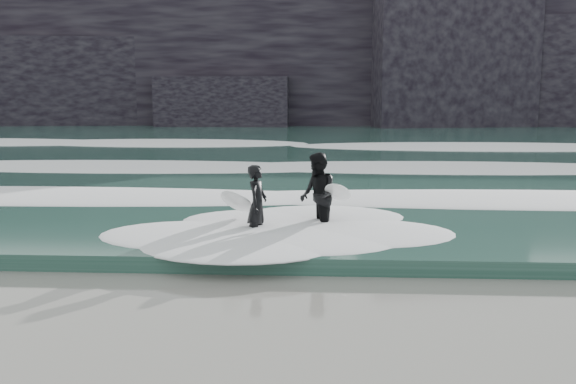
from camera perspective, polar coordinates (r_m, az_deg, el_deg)
name	(u,v)px	position (r m, az deg, el deg)	size (l,w,h in m)	color
ground	(351,351)	(7.83, 5.60, -13.85)	(120.00, 120.00, 0.00)	olive
sea	(330,142)	(36.32, 3.71, 4.50)	(90.00, 52.00, 0.30)	#274B40
headland	(328,65)	(53.24, 3.61, 11.18)	(70.00, 9.00, 10.00)	black
foam_near	(336,194)	(16.42, 4.33, -0.21)	(60.00, 3.20, 0.20)	white
foam_mid	(333,163)	(23.36, 4.00, 2.61)	(60.00, 4.00, 0.24)	white
foam_far	(330,142)	(32.31, 3.78, 4.46)	(60.00, 4.80, 0.30)	white
surfer_left	(252,204)	(12.78, -3.18, -1.06)	(0.98, 1.95, 1.58)	black
surfer_right	(319,195)	(13.23, 2.80, -0.29)	(1.23, 1.90, 1.77)	black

